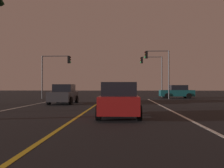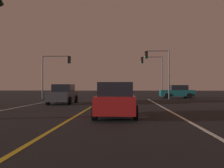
{
  "view_description": "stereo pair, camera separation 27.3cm",
  "coord_description": "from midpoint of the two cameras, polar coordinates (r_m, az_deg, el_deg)",
  "views": [
    {
      "loc": [
        2.24,
        1.42,
        1.49
      ],
      "look_at": [
        0.92,
        31.7,
        1.81
      ],
      "focal_mm": 40.71,
      "sensor_mm": 36.0,
      "label": 1
    },
    {
      "loc": [
        2.51,
        1.42,
        1.49
      ],
      "look_at": [
        0.92,
        31.7,
        1.81
      ],
      "focal_mm": 40.71,
      "sensor_mm": 36.0,
      "label": 2
    }
  ],
  "objects": [
    {
      "name": "lane_edge_right",
      "position": [
        12.02,
        16.88,
        -7.68
      ],
      "size": [
        0.16,
        38.01,
        0.01
      ],
      "primitive_type": "cube",
      "color": "silver",
      "rests_on": "ground"
    },
    {
      "name": "lane_center_divider",
      "position": [
        11.92,
        -8.58,
        -7.76
      ],
      "size": [
        0.16,
        38.01,
        0.01
      ],
      "primitive_type": "cube",
      "color": "gold",
      "rests_on": "ground"
    },
    {
      "name": "car_oncoming",
      "position": [
        22.6,
        -10.61,
        -2.29
      ],
      "size": [
        2.02,
        4.3,
        1.7
      ],
      "rotation": [
        0.0,
        0.0,
        -1.57
      ],
      "color": "black",
      "rests_on": "ground"
    },
    {
      "name": "car_ahead_far",
      "position": [
        25.19,
        1.69,
        -2.13
      ],
      "size": [
        2.02,
        4.3,
        1.7
      ],
      "rotation": [
        0.0,
        0.0,
        1.57
      ],
      "color": "black",
      "rests_on": "ground"
    },
    {
      "name": "car_crossing_side",
      "position": [
        33.84,
        14.69,
        -1.72
      ],
      "size": [
        4.3,
        2.02,
        1.7
      ],
      "rotation": [
        0.0,
        0.0,
        3.14
      ],
      "color": "black",
      "rests_on": "ground"
    },
    {
      "name": "car_lead_same_lane",
      "position": [
        12.5,
        1.52,
        -3.67
      ],
      "size": [
        2.02,
        4.3,
        1.7
      ],
      "rotation": [
        0.0,
        0.0,
        1.57
      ],
      "color": "black",
      "rests_on": "ground"
    },
    {
      "name": "traffic_light_near_right",
      "position": [
        31.48,
        10.46,
        4.6
      ],
      "size": [
        3.03,
        0.36,
        5.9
      ],
      "rotation": [
        0.0,
        0.0,
        3.14
      ],
      "color": "#4C4C51",
      "rests_on": "ground"
    },
    {
      "name": "traffic_light_near_left",
      "position": [
        32.31,
        -12.15,
        3.86
      ],
      "size": [
        3.67,
        0.36,
        5.34
      ],
      "color": "#4C4C51",
      "rests_on": "ground"
    },
    {
      "name": "traffic_light_far_right",
      "position": [
        36.91,
        9.22,
        3.76
      ],
      "size": [
        3.19,
        0.36,
        5.81
      ],
      "rotation": [
        0.0,
        0.0,
        3.14
      ],
      "color": "#4C4C51",
      "rests_on": "ground"
    }
  ]
}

